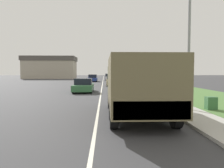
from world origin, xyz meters
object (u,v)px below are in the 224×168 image
object	(u,v)px
car_third_ahead	(93,78)
car_fourth_ahead	(109,77)
military_truck	(137,84)
car_farthest_ahead	(111,77)
car_nearest_ahead	(83,86)
lamp_post	(185,38)
car_second_ahead	(113,81)

from	to	relation	value
car_third_ahead	car_fourth_ahead	xyz separation A→B (m)	(3.57, 7.97, 0.04)
military_truck	car_farthest_ahead	bearing A→B (deg)	89.67
military_truck	car_farthest_ahead	xyz separation A→B (m)	(0.31, 53.81, -0.83)
car_nearest_ahead	lamp_post	distance (m)	13.35
car_second_ahead	car_third_ahead	bearing A→B (deg)	104.88
car_third_ahead	car_fourth_ahead	size ratio (longest dim) A/B	1.07
car_nearest_ahead	car_farthest_ahead	bearing A→B (deg)	84.48
car_farthest_ahead	car_nearest_ahead	bearing A→B (deg)	-95.52
car_fourth_ahead	car_farthest_ahead	world-z (taller)	car_fourth_ahead
car_fourth_ahead	military_truck	bearing A→B (deg)	-89.45
car_third_ahead	lamp_post	xyz separation A→B (m)	(6.69, -35.06, 3.15)
military_truck	car_second_ahead	size ratio (longest dim) A/B	1.58
car_third_ahead	car_second_ahead	bearing A→B (deg)	-75.12
car_nearest_ahead	car_second_ahead	size ratio (longest dim) A/B	1.03
car_fourth_ahead	lamp_post	world-z (taller)	lamp_post
car_farthest_ahead	lamp_post	distance (m)	52.60
car_fourth_ahead	car_farthest_ahead	xyz separation A→B (m)	(0.74, 9.41, -0.03)
car_second_ahead	lamp_post	xyz separation A→B (m)	(2.93, -20.93, 3.07)
car_fourth_ahead	car_nearest_ahead	bearing A→B (deg)	-95.83
car_nearest_ahead	military_truck	bearing A→B (deg)	-73.85
car_fourth_ahead	car_farthest_ahead	size ratio (longest dim) A/B	1.02
lamp_post	car_second_ahead	bearing A→B (deg)	97.97
car_third_ahead	lamp_post	bearing A→B (deg)	-79.20
military_truck	car_second_ahead	bearing A→B (deg)	90.64
lamp_post	car_third_ahead	bearing A→B (deg)	100.80
military_truck	car_third_ahead	xyz separation A→B (m)	(-4.00, 36.43, -0.84)
military_truck	car_fourth_ahead	bearing A→B (deg)	90.55
car_nearest_ahead	car_farthest_ahead	size ratio (longest dim) A/B	1.07
car_farthest_ahead	car_third_ahead	bearing A→B (deg)	-103.92
car_third_ahead	car_farthest_ahead	xyz separation A→B (m)	(4.31, 17.38, 0.01)
military_truck	lamp_post	size ratio (longest dim) A/B	1.09
car_third_ahead	car_fourth_ahead	distance (m)	8.73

